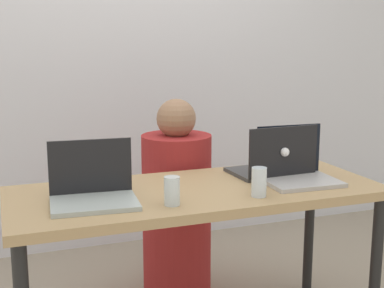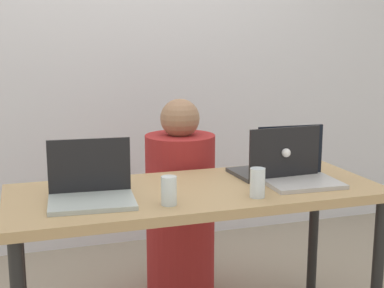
{
  "view_description": "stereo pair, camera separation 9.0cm",
  "coord_description": "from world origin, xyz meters",
  "px_view_note": "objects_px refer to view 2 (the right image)",
  "views": [
    {
      "loc": [
        -0.78,
        -2.05,
        1.35
      ],
      "look_at": [
        0.0,
        0.06,
        0.91
      ],
      "focal_mm": 50.0,
      "sensor_mm": 36.0,
      "label": 1
    },
    {
      "loc": [
        -0.69,
        -2.08,
        1.35
      ],
      "look_at": [
        0.0,
        0.06,
        0.91
      ],
      "focal_mm": 50.0,
      "sensor_mm": 36.0,
      "label": 2
    }
  ],
  "objects_px": {
    "laptop_front_left": "(91,189)",
    "water_glass_right": "(257,185)",
    "laptop_front_right": "(298,171)",
    "person_at_center": "(180,208)",
    "water_glass_left": "(169,193)",
    "laptop_back_right": "(275,165)"
  },
  "relations": [
    {
      "from": "person_at_center",
      "to": "water_glass_left",
      "type": "xyz_separation_m",
      "value": [
        -0.26,
        -0.72,
        0.31
      ]
    },
    {
      "from": "laptop_front_left",
      "to": "water_glass_left",
      "type": "xyz_separation_m",
      "value": [
        0.28,
        -0.14,
        -0.0
      ]
    },
    {
      "from": "laptop_front_right",
      "to": "water_glass_right",
      "type": "distance_m",
      "value": 0.31
    },
    {
      "from": "laptop_back_right",
      "to": "laptop_front_left",
      "type": "height_order",
      "value": "laptop_back_right"
    },
    {
      "from": "person_at_center",
      "to": "laptop_back_right",
      "type": "distance_m",
      "value": 0.64
    },
    {
      "from": "laptop_front_right",
      "to": "water_glass_right",
      "type": "bearing_deg",
      "value": -147.51
    },
    {
      "from": "laptop_back_right",
      "to": "water_glass_left",
      "type": "relative_size",
      "value": 3.22
    },
    {
      "from": "laptop_back_right",
      "to": "water_glass_right",
      "type": "relative_size",
      "value": 3.02
    },
    {
      "from": "laptop_front_left",
      "to": "water_glass_right",
      "type": "height_order",
      "value": "laptop_front_left"
    },
    {
      "from": "person_at_center",
      "to": "laptop_front_left",
      "type": "xyz_separation_m",
      "value": [
        -0.54,
        -0.58,
        0.31
      ]
    },
    {
      "from": "water_glass_right",
      "to": "laptop_front_right",
      "type": "bearing_deg",
      "value": 30.27
    },
    {
      "from": "person_at_center",
      "to": "laptop_front_right",
      "type": "xyz_separation_m",
      "value": [
        0.37,
        -0.58,
        0.31
      ]
    },
    {
      "from": "water_glass_left",
      "to": "laptop_front_right",
      "type": "bearing_deg",
      "value": 12.88
    },
    {
      "from": "laptop_back_right",
      "to": "laptop_front_left",
      "type": "xyz_separation_m",
      "value": [
        -0.86,
        -0.13,
        -0.0
      ]
    },
    {
      "from": "laptop_front_right",
      "to": "water_glass_left",
      "type": "distance_m",
      "value": 0.65
    },
    {
      "from": "laptop_front_right",
      "to": "laptop_front_left",
      "type": "bearing_deg",
      "value": -177.34
    },
    {
      "from": "laptop_back_right",
      "to": "laptop_front_left",
      "type": "bearing_deg",
      "value": 5.93
    },
    {
      "from": "water_glass_right",
      "to": "water_glass_left",
      "type": "relative_size",
      "value": 1.07
    },
    {
      "from": "person_at_center",
      "to": "water_glass_right",
      "type": "relative_size",
      "value": 8.81
    },
    {
      "from": "laptop_front_right",
      "to": "water_glass_left",
      "type": "bearing_deg",
      "value": -164.9
    },
    {
      "from": "laptop_front_left",
      "to": "water_glass_left",
      "type": "distance_m",
      "value": 0.31
    },
    {
      "from": "laptop_back_right",
      "to": "laptop_front_right",
      "type": "distance_m",
      "value": 0.14
    }
  ]
}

